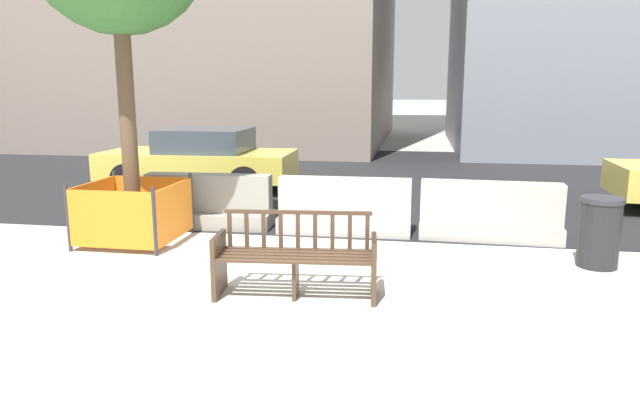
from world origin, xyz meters
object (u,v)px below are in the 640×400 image
object	(u,v)px
jersey_barrier_right	(490,216)
car_taxi_near	(200,159)
street_bench	(296,260)
construction_fence	(134,210)
trash_bin	(599,232)
jersey_barrier_centre	(344,210)
jersey_barrier_left	(209,205)

from	to	relation	value
jersey_barrier_right	car_taxi_near	bearing A→B (deg)	150.34
street_bench	construction_fence	world-z (taller)	construction_fence
construction_fence	trash_bin	bearing A→B (deg)	-0.96
street_bench	trash_bin	world-z (taller)	street_bench
jersey_barrier_centre	jersey_barrier_right	distance (m)	2.14
street_bench	jersey_barrier_right	xyz separation A→B (m)	(2.29, 2.78, -0.06)
jersey_barrier_left	car_taxi_near	bearing A→B (deg)	113.53
jersey_barrier_centre	construction_fence	distance (m)	3.09
jersey_barrier_right	car_taxi_near	xyz separation A→B (m)	(-5.73, 3.26, 0.31)
jersey_barrier_centre	car_taxi_near	world-z (taller)	car_taxi_near
street_bench	jersey_barrier_right	size ratio (longest dim) A/B	0.85
jersey_barrier_centre	jersey_barrier_left	distance (m)	2.17
jersey_barrier_centre	trash_bin	size ratio (longest dim) A/B	2.31
jersey_barrier_left	trash_bin	xyz separation A→B (m)	(5.47, -1.17, 0.10)
construction_fence	jersey_barrier_right	bearing A→B (deg)	11.82
jersey_barrier_right	construction_fence	world-z (taller)	construction_fence
street_bench	car_taxi_near	distance (m)	6.95
jersey_barrier_left	jersey_barrier_right	distance (m)	4.31
trash_bin	construction_fence	bearing A→B (deg)	179.04
street_bench	jersey_barrier_left	world-z (taller)	street_bench
street_bench	jersey_barrier_centre	distance (m)	2.79
jersey_barrier_left	jersey_barrier_right	bearing A→B (deg)	-0.16
street_bench	trash_bin	xyz separation A→B (m)	(3.46, 1.62, 0.04)
jersey_barrier_centre	jersey_barrier_right	world-z (taller)	same
car_taxi_near	trash_bin	bearing A→B (deg)	-32.68
trash_bin	jersey_barrier_left	bearing A→B (deg)	167.94
jersey_barrier_right	jersey_barrier_centre	bearing A→B (deg)	179.79
construction_fence	jersey_barrier_left	bearing A→B (deg)	55.77
street_bench	jersey_barrier_left	xyz separation A→B (m)	(-2.02, 2.79, -0.06)
street_bench	jersey_barrier_right	bearing A→B (deg)	50.45
car_taxi_near	trash_bin	world-z (taller)	car_taxi_near
jersey_barrier_left	construction_fence	world-z (taller)	construction_fence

